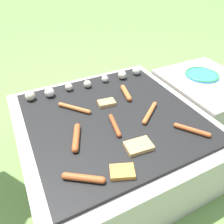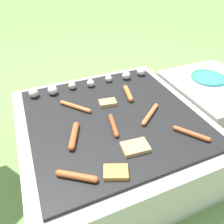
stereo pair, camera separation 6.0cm
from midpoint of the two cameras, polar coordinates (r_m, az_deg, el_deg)
name	(u,v)px [view 2 (the right image)]	position (r m, az deg, el deg)	size (l,w,h in m)	color
ground_plane	(112,160)	(1.39, 1.27, -12.57)	(14.00, 14.00, 0.00)	#608442
grill	(112,140)	(1.26, 1.37, -7.35)	(0.95, 0.95, 0.36)	#B2AA9E
side_ledge	(208,106)	(1.66, 24.67, 1.47)	(0.51, 0.58, 0.36)	#B2AA9E
sausage_front_center	(150,114)	(1.15, 11.44, -0.58)	(0.16, 0.13, 0.02)	#B7602D
sausage_back_left	(74,136)	(1.01, -8.23, -6.16)	(0.09, 0.17, 0.03)	#A34C23
sausage_mid_right	(191,134)	(1.09, 21.53, -5.31)	(0.11, 0.15, 0.02)	#A34C23
sausage_back_right	(75,107)	(1.19, -8.15, 1.38)	(0.14, 0.16, 0.02)	#B7602D
sausage_front_right	(128,93)	(1.29, 5.58, 4.87)	(0.06, 0.16, 0.03)	#B7602D
sausage_mid_left	(113,125)	(1.06, 2.00, -3.51)	(0.05, 0.16, 0.02)	#93421E
sausage_back_center	(77,176)	(0.86, -7.18, -16.35)	(0.14, 0.11, 0.03)	#A34C23
bread_slice_left	(135,147)	(0.96, 7.95, -9.12)	(0.12, 0.09, 0.02)	tan
bread_slice_center	(116,172)	(0.87, 3.04, -15.47)	(0.11, 0.10, 0.02)	#D18438
bread_slice_right	(108,103)	(1.21, 0.28, 2.44)	(0.10, 0.07, 0.02)	tan
mushroom_row	(90,82)	(1.37, -4.56, 7.72)	(0.76, 0.07, 0.06)	beige
plate_colorful	(208,77)	(1.61, 24.84, 8.17)	(0.22, 0.22, 0.02)	#338CCC
fork_utensil	(199,67)	(1.74, 22.77, 10.67)	(0.06, 0.16, 0.01)	silver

